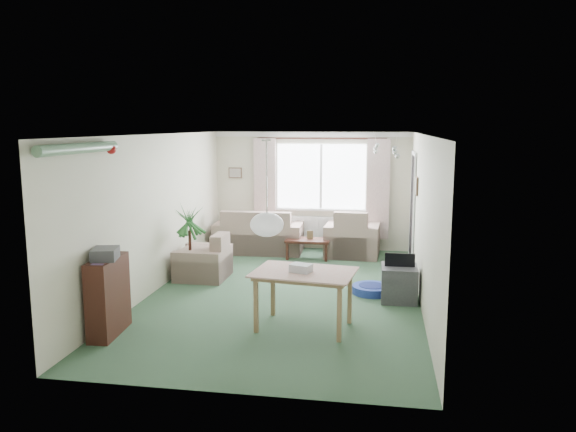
% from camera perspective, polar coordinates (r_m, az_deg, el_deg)
% --- Properties ---
extents(ground, '(6.50, 6.50, 0.00)m').
position_cam_1_polar(ground, '(8.61, -0.33, -7.89)').
color(ground, '#2F4F36').
extents(window, '(1.80, 0.03, 1.30)m').
position_cam_1_polar(window, '(11.45, 3.39, 4.03)').
color(window, white).
extents(curtain_rod, '(2.60, 0.03, 0.03)m').
position_cam_1_polar(curtain_rod, '(11.33, 3.38, 7.88)').
color(curtain_rod, black).
extents(curtain_left, '(0.45, 0.08, 2.00)m').
position_cam_1_polar(curtain_left, '(11.55, -2.36, 2.94)').
color(curtain_left, beige).
extents(curtain_right, '(0.45, 0.08, 2.00)m').
position_cam_1_polar(curtain_right, '(11.31, 9.13, 2.69)').
color(curtain_right, beige).
extents(radiator, '(1.20, 0.10, 0.55)m').
position_cam_1_polar(radiator, '(11.56, 3.32, -1.42)').
color(radiator, white).
extents(doorway, '(0.03, 0.95, 2.00)m').
position_cam_1_polar(doorway, '(10.44, 12.55, 0.56)').
color(doorway, black).
extents(pendant_lamp, '(0.36, 0.36, 0.36)m').
position_cam_1_polar(pendant_lamp, '(6.03, -2.16, -0.87)').
color(pendant_lamp, white).
extents(tinsel_garland, '(1.60, 1.60, 0.12)m').
position_cam_1_polar(tinsel_garland, '(6.69, -20.40, 6.46)').
color(tinsel_garland, '#196626').
extents(bauble_cluster_a, '(0.20, 0.20, 0.20)m').
position_cam_1_polar(bauble_cluster_a, '(9.02, 8.87, 7.12)').
color(bauble_cluster_a, silver).
extents(bauble_cluster_b, '(0.20, 0.20, 0.20)m').
position_cam_1_polar(bauble_cluster_b, '(7.82, 10.99, 6.75)').
color(bauble_cluster_b, silver).
extents(wall_picture_back, '(0.28, 0.03, 0.22)m').
position_cam_1_polar(wall_picture_back, '(11.77, -5.38, 4.39)').
color(wall_picture_back, brown).
extents(wall_picture_right, '(0.03, 0.24, 0.30)m').
position_cam_1_polar(wall_picture_right, '(9.38, 12.95, 2.97)').
color(wall_picture_right, brown).
extents(sofa, '(1.77, 0.98, 0.87)m').
position_cam_1_polar(sofa, '(11.32, -2.95, -1.47)').
color(sofa, beige).
rests_on(sofa, ground).
extents(armchair_corner, '(1.07, 1.02, 0.92)m').
position_cam_1_polar(armchair_corner, '(11.05, 6.57, -1.67)').
color(armchair_corner, '#B8B08B').
rests_on(armchair_corner, ground).
extents(armchair_left, '(0.81, 0.85, 0.76)m').
position_cam_1_polar(armchair_left, '(9.48, -8.65, -4.03)').
color(armchair_left, beige).
rests_on(armchair_left, ground).
extents(coffee_table, '(0.84, 0.47, 0.38)m').
position_cam_1_polar(coffee_table, '(10.78, 2.02, -3.35)').
color(coffee_table, black).
rests_on(coffee_table, ground).
extents(photo_frame, '(0.12, 0.02, 0.16)m').
position_cam_1_polar(photo_frame, '(10.74, 2.25, -1.93)').
color(photo_frame, brown).
rests_on(photo_frame, coffee_table).
extents(bookshelf, '(0.32, 0.80, 0.95)m').
position_cam_1_polar(bookshelf, '(7.23, -17.79, -7.78)').
color(bookshelf, black).
rests_on(bookshelf, ground).
extents(hifi_box, '(0.36, 0.41, 0.14)m').
position_cam_1_polar(hifi_box, '(7.02, -18.08, -3.67)').
color(hifi_box, '#36363B').
rests_on(hifi_box, bookshelf).
extents(houseplant, '(0.65, 0.65, 1.23)m').
position_cam_1_polar(houseplant, '(9.30, -9.93, -2.84)').
color(houseplant, '#216231').
rests_on(houseplant, ground).
extents(dining_table, '(1.23, 0.90, 0.71)m').
position_cam_1_polar(dining_table, '(7.13, 1.63, -8.57)').
color(dining_table, tan).
rests_on(dining_table, ground).
extents(gift_box, '(0.30, 0.25, 0.12)m').
position_cam_1_polar(gift_box, '(6.98, 1.31, -5.39)').
color(gift_box, silver).
rests_on(gift_box, dining_table).
extents(tv_cube, '(0.52, 0.57, 0.51)m').
position_cam_1_polar(tv_cube, '(8.38, 11.22, -6.73)').
color(tv_cube, '#313034').
rests_on(tv_cube, ground).
extents(pet_bed, '(0.65, 0.65, 0.12)m').
position_cam_1_polar(pet_bed, '(8.71, 8.50, -7.38)').
color(pet_bed, navy).
rests_on(pet_bed, ground).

